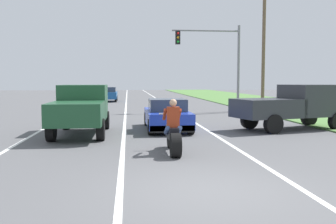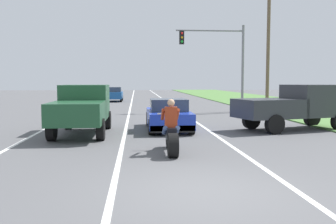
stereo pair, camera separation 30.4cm
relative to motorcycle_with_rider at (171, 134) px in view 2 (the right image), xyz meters
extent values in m
plane|color=#565659|center=(0.30, -3.86, -0.59)|extent=(160.00, 160.00, 0.00)
cube|color=white|center=(-5.10, 16.14, -0.59)|extent=(0.14, 120.00, 0.01)
cube|color=white|center=(2.10, 16.14, -0.59)|extent=(0.14, 120.00, 0.01)
cube|color=white|center=(-1.50, 16.14, -0.59)|extent=(0.14, 120.00, 0.01)
cube|color=#517F3D|center=(12.22, 16.14, -0.56)|extent=(10.00, 120.00, 0.06)
cylinder|color=black|center=(0.00, -0.60, -0.25)|extent=(0.28, 0.69, 0.69)
cylinder|color=black|center=(0.00, 0.95, -0.28)|extent=(0.12, 0.63, 0.63)
cube|color=black|center=(0.00, 0.23, 0.02)|extent=(0.28, 1.10, 0.36)
cylinder|color=#B2B2B7|center=(0.00, 0.87, 0.09)|extent=(0.08, 0.36, 0.73)
cylinder|color=#A5A5AA|center=(0.00, 0.85, 0.52)|extent=(0.70, 0.05, 0.05)
cube|color=#993319|center=(0.00, 0.00, 0.50)|extent=(0.36, 0.24, 0.60)
sphere|color=tan|center=(0.00, 0.00, 0.92)|extent=(0.22, 0.22, 0.22)
cylinder|color=#384C7A|center=(-0.18, 0.03, 0.10)|extent=(0.14, 0.47, 0.32)
cylinder|color=#993319|center=(-0.22, 0.30, 0.55)|extent=(0.10, 0.51, 0.40)
cylinder|color=#384C7A|center=(0.18, 0.03, 0.10)|extent=(0.14, 0.47, 0.32)
cylinder|color=#993319|center=(0.22, 0.30, 0.55)|extent=(0.10, 0.51, 0.40)
cube|color=#1E38B2|center=(0.38, 5.52, -0.07)|extent=(1.80, 4.30, 0.64)
cube|color=#333D4C|center=(0.38, 5.32, 0.51)|extent=(1.56, 1.70, 0.52)
cube|color=black|center=(0.38, 3.47, -0.31)|extent=(1.76, 0.20, 0.28)
cylinder|color=black|center=(-0.42, 7.12, -0.27)|extent=(0.24, 0.64, 0.64)
cylinder|color=black|center=(1.18, 7.12, -0.27)|extent=(0.24, 0.64, 0.64)
cylinder|color=black|center=(-0.42, 3.92, -0.27)|extent=(0.24, 0.64, 0.64)
cylinder|color=black|center=(1.18, 3.92, -0.27)|extent=(0.24, 0.64, 0.64)
cube|color=#1E4C2D|center=(-3.18, 5.23, 0.69)|extent=(1.90, 2.10, 1.40)
cube|color=#333D4C|center=(-3.18, 5.58, 1.07)|extent=(1.67, 0.29, 0.57)
cube|color=#1E4C2D|center=(-3.18, 2.98, 0.39)|extent=(1.90, 2.70, 0.80)
cylinder|color=black|center=(-4.05, 6.03, -0.19)|extent=(0.28, 0.80, 0.80)
cylinder|color=black|center=(-2.31, 6.03, -0.19)|extent=(0.28, 0.80, 0.80)
cylinder|color=black|center=(-4.05, 2.68, -0.19)|extent=(0.28, 0.80, 0.80)
cylinder|color=black|center=(-2.31, 2.68, -0.19)|extent=(0.28, 0.80, 0.80)
cube|color=#2D3035|center=(6.79, 5.19, 0.69)|extent=(2.52, 2.38, 1.40)
cube|color=#333D4C|center=(7.13, 5.28, 1.07)|extent=(0.71, 1.69, 0.57)
cube|color=#2D3035|center=(4.62, 4.61, 0.39)|extent=(3.10, 2.53, 0.80)
cylinder|color=black|center=(7.34, 6.24, -0.19)|extent=(0.85, 0.48, 0.80)
cylinder|color=black|center=(4.10, 5.37, -0.19)|extent=(0.85, 0.48, 0.80)
cylinder|color=black|center=(4.55, 3.69, -0.19)|extent=(0.85, 0.48, 0.80)
cylinder|color=gray|center=(6.42, 14.97, 2.41)|extent=(0.18, 0.18, 6.00)
cylinder|color=gray|center=(4.07, 14.97, 5.01)|extent=(4.71, 0.12, 0.12)
cube|color=black|center=(2.12, 14.97, 4.51)|extent=(0.32, 0.24, 0.90)
sphere|color=red|center=(2.12, 14.83, 4.79)|extent=(0.16, 0.16, 0.16)
sphere|color=orange|center=(2.12, 14.83, 4.51)|extent=(0.16, 0.16, 0.16)
sphere|color=green|center=(2.12, 14.83, 4.23)|extent=(0.16, 0.16, 0.16)
cylinder|color=brown|center=(8.28, 15.13, 3.73)|extent=(0.24, 0.24, 8.64)
cube|color=#194C8C|center=(-3.35, 28.57, 0.06)|extent=(1.76, 4.00, 0.70)
cube|color=#333D4C|center=(-3.35, 28.37, 0.66)|extent=(1.56, 2.00, 0.50)
cylinder|color=black|center=(-4.15, 29.97, -0.29)|extent=(0.20, 0.60, 0.60)
cylinder|color=black|center=(-2.55, 29.97, -0.29)|extent=(0.20, 0.60, 0.60)
cylinder|color=black|center=(-4.15, 27.17, -0.29)|extent=(0.20, 0.60, 0.60)
cylinder|color=black|center=(-2.55, 27.17, -0.29)|extent=(0.20, 0.60, 0.60)
camera|label=1|loc=(-1.32, -10.96, 1.56)|focal=40.29mm
camera|label=2|loc=(-1.02, -10.99, 1.56)|focal=40.29mm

